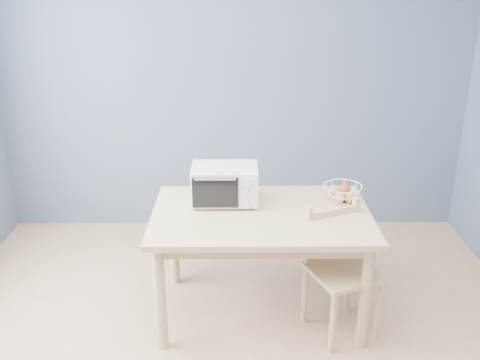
{
  "coord_description": "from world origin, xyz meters",
  "views": [
    {
      "loc": [
        0.02,
        -2.23,
        2.21
      ],
      "look_at": [
        0.05,
        0.98,
        0.93
      ],
      "focal_mm": 40.0,
      "sensor_mm": 36.0,
      "label": 1
    }
  ],
  "objects_px": {
    "dining_table": "(261,227)",
    "dining_chair": "(340,271)",
    "toaster_oven": "(222,184)",
    "fruit_basket": "(343,193)"
  },
  "relations": [
    {
      "from": "dining_chair",
      "to": "toaster_oven",
      "type": "bearing_deg",
      "value": 133.21
    },
    {
      "from": "fruit_basket",
      "to": "toaster_oven",
      "type": "bearing_deg",
      "value": -179.49
    },
    {
      "from": "fruit_basket",
      "to": "dining_chair",
      "type": "height_order",
      "value": "fruit_basket"
    },
    {
      "from": "toaster_oven",
      "to": "dining_chair",
      "type": "distance_m",
      "value": 0.94
    },
    {
      "from": "dining_table",
      "to": "fruit_basket",
      "type": "xyz_separation_m",
      "value": [
        0.55,
        0.17,
        0.16
      ]
    },
    {
      "from": "toaster_oven",
      "to": "fruit_basket",
      "type": "distance_m",
      "value": 0.8
    },
    {
      "from": "toaster_oven",
      "to": "dining_chair",
      "type": "bearing_deg",
      "value": -24.03
    },
    {
      "from": "dining_table",
      "to": "dining_chair",
      "type": "height_order",
      "value": "dining_chair"
    },
    {
      "from": "dining_table",
      "to": "dining_chair",
      "type": "relative_size",
      "value": 1.66
    },
    {
      "from": "toaster_oven",
      "to": "dining_chair",
      "type": "height_order",
      "value": "toaster_oven"
    }
  ]
}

